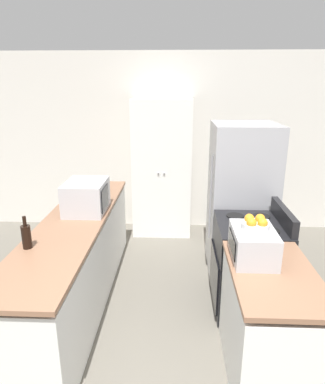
% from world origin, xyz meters
% --- Properties ---
extents(wall_back, '(7.00, 0.06, 2.60)m').
position_xyz_m(wall_back, '(0.00, 3.56, 1.30)').
color(wall_back, silver).
rests_on(wall_back, ground_plane).
extents(counter_left, '(0.60, 2.78, 0.90)m').
position_xyz_m(counter_left, '(-0.84, 1.49, 0.43)').
color(counter_left, silver).
rests_on(counter_left, ground_plane).
extents(counter_right, '(0.60, 1.00, 0.90)m').
position_xyz_m(counter_right, '(0.84, 0.60, 0.43)').
color(counter_right, silver).
rests_on(counter_right, ground_plane).
extents(pantry_cabinet, '(0.84, 0.51, 1.97)m').
position_xyz_m(pantry_cabinet, '(-0.07, 3.27, 0.98)').
color(pantry_cabinet, white).
rests_on(pantry_cabinet, ground_plane).
extents(stove, '(0.66, 0.73, 1.06)m').
position_xyz_m(stove, '(0.86, 1.48, 0.46)').
color(stove, black).
rests_on(stove, ground_plane).
extents(refrigerator, '(0.74, 0.76, 1.75)m').
position_xyz_m(refrigerator, '(0.90, 2.26, 0.87)').
color(refrigerator, '#A3A3A8').
rests_on(refrigerator, ground_plane).
extents(microwave, '(0.40, 0.50, 0.32)m').
position_xyz_m(microwave, '(-0.77, 1.74, 1.05)').
color(microwave, '#B2B2B7').
rests_on(microwave, counter_left).
extents(wine_bottle, '(0.07, 0.07, 0.27)m').
position_xyz_m(wine_bottle, '(-1.04, 0.89, 1.00)').
color(wine_bottle, black).
rests_on(wine_bottle, counter_left).
extents(toaster_oven, '(0.31, 0.43, 0.24)m').
position_xyz_m(toaster_oven, '(0.73, 0.79, 1.01)').
color(toaster_oven, '#B2B2B7').
rests_on(toaster_oven, counter_right).
extents(fruit_bowl, '(0.21, 0.21, 0.10)m').
position_xyz_m(fruit_bowl, '(0.73, 0.81, 1.18)').
color(fruit_bowl, silver).
rests_on(fruit_bowl, toaster_oven).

